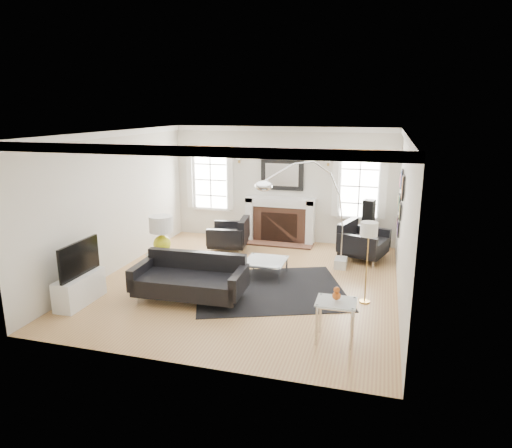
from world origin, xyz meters
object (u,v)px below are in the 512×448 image
(arc_floor_lamp, at_px, (305,212))
(fireplace, at_px, (280,221))
(sofa, at_px, (191,280))
(coffee_table, at_px, (266,262))
(armchair_right, at_px, (361,243))
(gourd_lamp, at_px, (161,232))
(armchair_left, at_px, (231,236))

(arc_floor_lamp, bearing_deg, fireplace, 114.82)
(sofa, xyz_separation_m, coffee_table, (0.99, 1.36, -0.03))
(armchair_right, relative_size, gourd_lamp, 1.70)
(arc_floor_lamp, bearing_deg, coffee_table, -151.81)
(fireplace, xyz_separation_m, coffee_table, (0.27, -2.43, -0.23))
(gourd_lamp, bearing_deg, sofa, -40.29)
(sofa, xyz_separation_m, armchair_left, (-0.22, 2.81, 0.01))
(sofa, relative_size, coffee_table, 2.51)
(fireplace, bearing_deg, gourd_lamp, -118.89)
(sofa, bearing_deg, gourd_lamp, 139.71)
(fireplace, height_order, armchair_right, fireplace)
(armchair_right, bearing_deg, fireplace, 157.82)
(fireplace, relative_size, sofa, 0.87)
(armchair_right, relative_size, arc_floor_lamp, 0.52)
(armchair_right, bearing_deg, sofa, -132.34)
(fireplace, height_order, sofa, fireplace)
(armchair_left, distance_m, gourd_lamp, 2.21)
(coffee_table, distance_m, gourd_lamp, 2.10)
(sofa, height_order, armchair_right, armchair_right)
(coffee_table, bearing_deg, sofa, -125.94)
(armchair_left, height_order, armchair_right, armchair_right)
(armchair_left, bearing_deg, gourd_lamp, -109.59)
(coffee_table, relative_size, arc_floor_lamp, 0.33)
(sofa, height_order, gourd_lamp, gourd_lamp)
(armchair_left, xyz_separation_m, gourd_lamp, (-0.72, -2.01, 0.57))
(sofa, distance_m, armchair_left, 2.82)
(sofa, height_order, arc_floor_lamp, arc_floor_lamp)
(armchair_right, bearing_deg, arc_floor_lamp, -129.77)
(coffee_table, bearing_deg, gourd_lamp, -163.56)
(fireplace, bearing_deg, coffee_table, -83.76)
(armchair_right, height_order, arc_floor_lamp, arc_floor_lamp)
(sofa, distance_m, gourd_lamp, 1.36)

